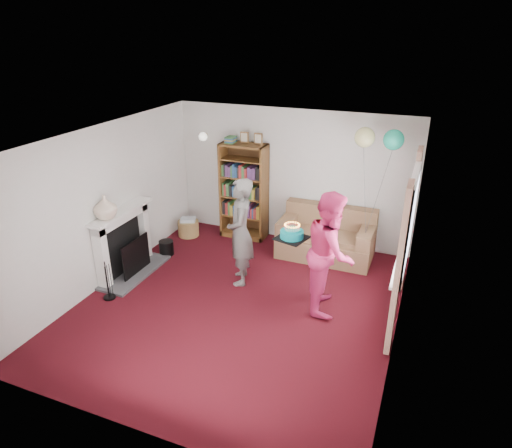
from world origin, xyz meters
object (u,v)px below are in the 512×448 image
at_px(birthday_cake, 292,234).
at_px(bookcase, 244,192).
at_px(person_striped, 240,232).
at_px(sofa, 327,238).
at_px(person_magenta, 330,252).

bearing_deg(birthday_cake, bookcase, 129.02).
bearing_deg(bookcase, person_striped, -68.87).
distance_m(sofa, person_magenta, 1.75).
height_order(sofa, person_striped, person_striped).
xyz_separation_m(sofa, birthday_cake, (-0.14, -1.69, 0.78)).
distance_m(person_magenta, birthday_cake, 0.60).
bearing_deg(bookcase, sofa, -7.80).
xyz_separation_m(bookcase, person_striped, (0.64, -1.65, -0.04)).
bearing_deg(sofa, person_magenta, -75.60).
bearing_deg(sofa, person_striped, -126.74).
relative_size(bookcase, person_magenta, 1.15).
xyz_separation_m(person_striped, person_magenta, (1.47, -0.19, 0.03)).
bearing_deg(person_striped, birthday_cake, 51.59).
distance_m(bookcase, sofa, 1.81).
bearing_deg(bookcase, person_magenta, -41.13).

